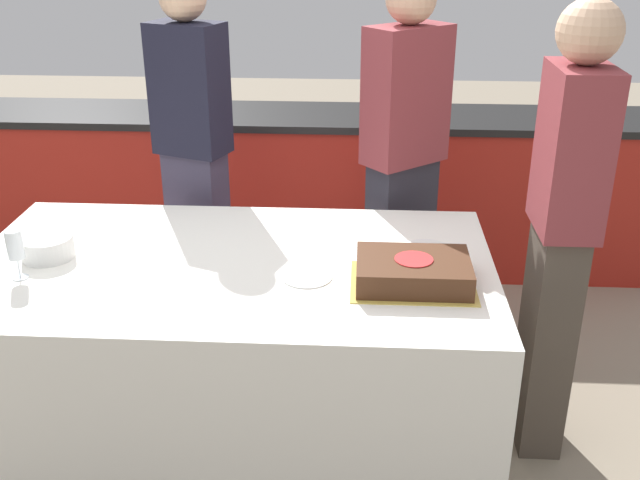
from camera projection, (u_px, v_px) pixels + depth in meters
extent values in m
plane|color=gray|center=(239.00, 425.00, 3.15)|extent=(14.00, 14.00, 0.00)
cube|color=#A82319|center=(280.00, 192.00, 4.47)|extent=(4.40, 0.55, 0.88)
cube|color=black|center=(278.00, 116.00, 4.28)|extent=(4.40, 0.58, 0.04)
cube|color=white|center=(235.00, 348.00, 2.99)|extent=(1.99, 1.14, 0.76)
cube|color=gold|center=(413.00, 283.00, 2.67)|extent=(0.44, 0.33, 0.00)
cube|color=#472816|center=(413.00, 271.00, 2.65)|extent=(0.40, 0.29, 0.09)
cylinder|color=red|center=(414.00, 259.00, 2.64)|extent=(0.14, 0.14, 0.00)
cylinder|color=white|center=(48.00, 247.00, 2.86)|extent=(0.20, 0.20, 0.09)
cylinder|color=white|center=(21.00, 277.00, 2.71)|extent=(0.06, 0.06, 0.00)
cylinder|color=white|center=(19.00, 268.00, 2.70)|extent=(0.01, 0.01, 0.08)
cylinder|color=white|center=(15.00, 244.00, 2.66)|extent=(0.06, 0.06, 0.11)
cylinder|color=white|center=(427.00, 249.00, 2.94)|extent=(0.18, 0.18, 0.00)
cylinder|color=white|center=(307.00, 277.00, 2.71)|extent=(0.18, 0.18, 0.00)
cube|color=#282833|center=(399.00, 252.00, 3.64)|extent=(0.35, 0.33, 0.92)
cube|color=brown|center=(407.00, 96.00, 3.33)|extent=(0.42, 0.40, 0.61)
cube|color=#4C4238|center=(546.00, 339.00, 2.89)|extent=(0.16, 0.28, 0.93)
cube|color=brown|center=(573.00, 150.00, 2.58)|extent=(0.20, 0.33, 0.58)
sphere|color=#D8AD89|center=(590.00, 31.00, 2.42)|extent=(0.22, 0.22, 0.22)
cube|color=#383347|center=(200.00, 244.00, 3.69)|extent=(0.31, 0.25, 0.95)
cube|color=black|center=(189.00, 89.00, 3.38)|extent=(0.37, 0.30, 0.59)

